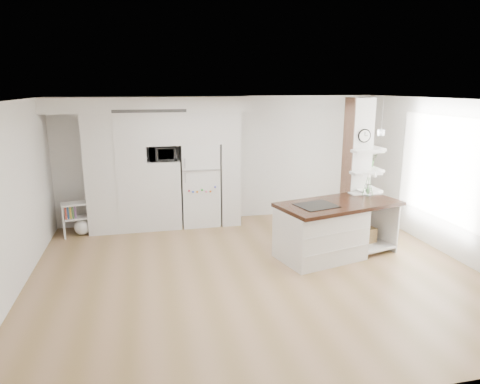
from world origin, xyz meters
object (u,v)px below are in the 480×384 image
Objects in this scene: kitchen_island at (326,230)px; floor_plant_a at (392,227)px; refrigerator at (200,184)px; bookshelf at (79,221)px.

floor_plant_a is at bearing 4.87° from kitchen_island.
refrigerator is 3.01m from kitchen_island.
kitchen_island is at bearing -39.05° from bookshelf.
floor_plant_a is (3.52, -1.76, -0.64)m from refrigerator.
refrigerator is 3.67× the size of floor_plant_a.
kitchen_island reaches higher than floor_plant_a.
refrigerator is at bearing 114.74° from kitchen_island.
refrigerator is 2.53m from bookshelf.
floor_plant_a is at bearing -27.53° from bookshelf.
refrigerator reaches higher than kitchen_island.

